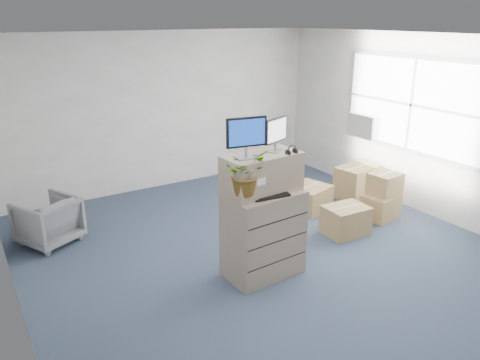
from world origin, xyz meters
name	(u,v)px	position (x,y,z in m)	size (l,w,h in m)	color
ground	(277,262)	(0.00, 0.00, 0.00)	(7.00, 7.00, 0.00)	#263344
wall_back	(165,111)	(0.00, 3.51, 1.40)	(6.00, 0.02, 2.80)	#B7B4AE
wall_right	(439,129)	(3.01, 0.00, 1.40)	(0.02, 7.00, 2.80)	#B7B4AE
window	(413,105)	(2.96, 0.50, 1.70)	(0.07, 2.72, 1.52)	gray
ac_unit	(364,125)	(2.87, 1.40, 1.20)	(0.24, 0.60, 0.40)	white
filing_cabinet_lower	(263,234)	(-0.31, -0.14, 0.54)	(0.92, 0.56, 1.07)	tan
filing_cabinet_upper	(262,173)	(-0.32, -0.08, 1.30)	(0.92, 0.46, 0.46)	tan
monitor_left	(247,135)	(-0.55, -0.12, 1.79)	(0.47, 0.22, 0.46)	#99999E
monitor_right	(276,133)	(-0.11, -0.06, 1.76)	(0.39, 0.22, 0.40)	#99999E
headphones	(292,150)	(-0.01, -0.24, 1.57)	(0.14, 0.14, 0.01)	black
keyboard	(269,196)	(-0.33, -0.27, 1.09)	(0.46, 0.19, 0.02)	black
mouse	(290,189)	(-0.01, -0.23, 1.09)	(0.10, 0.07, 0.04)	silver
water_bottle	(269,178)	(-0.20, -0.05, 1.21)	(0.08, 0.08, 0.28)	gray
phone_dock	(260,189)	(-0.34, -0.09, 1.12)	(0.06, 0.05, 0.13)	silver
external_drive	(280,183)	(0.00, -0.02, 1.10)	(0.19, 0.14, 0.06)	black
tissue_box	(284,177)	(0.05, -0.02, 1.18)	(0.25, 0.13, 0.09)	#4383E6
potted_plant	(245,179)	(-0.65, -0.24, 1.34)	(0.55, 0.58, 0.48)	#90A484
office_chair	(48,219)	(-2.40, 2.13, 0.36)	(0.71, 0.66, 0.73)	slate
cardboard_boxes	(350,196)	(2.01, 0.76, 0.26)	(1.99, 1.59, 0.73)	#957147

